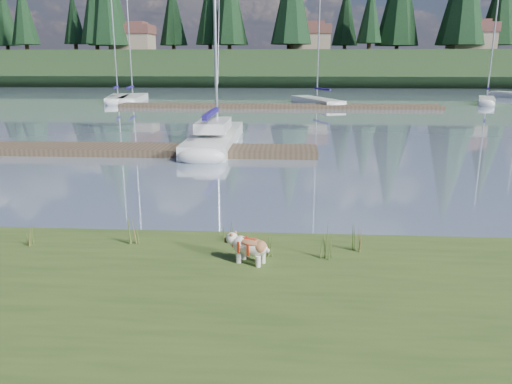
{
  "coord_description": "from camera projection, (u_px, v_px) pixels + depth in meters",
  "views": [
    {
      "loc": [
        2.83,
        -11.04,
        3.72
      ],
      "look_at": [
        2.14,
        -0.5,
        0.93
      ],
      "focal_mm": 35.0,
      "sensor_mm": 36.0,
      "label": 1
    }
  ],
  "objects": [
    {
      "name": "bank",
      "position": [
        47.0,
        367.0,
        5.95
      ],
      "size": [
        60.0,
        9.0,
        0.35
      ],
      "primitive_type": "cube",
      "color": "#3C521F",
      "rests_on": "ground"
    },
    {
      "name": "sailboat_bg_3",
      "position": [
        313.0,
        100.0,
        44.33
      ],
      "size": [
        4.81,
        8.72,
        12.72
      ],
      "rotation": [
        0.0,
        0.0,
        1.95
      ],
      "color": "silver",
      "rests_on": "ground"
    },
    {
      "name": "conifer_3",
      "position": [
        209.0,
        9.0,
        78.9
      ],
      "size": [
        4.84,
        4.84,
        12.25
      ],
      "color": "#382619",
      "rests_on": "ridge"
    },
    {
      "name": "house_1",
      "position": [
        310.0,
        37.0,
        78.05
      ],
      "size": [
        6.3,
        5.3,
        4.65
      ],
      "color": "gray",
      "rests_on": "ridge"
    },
    {
      "name": "mud_lip",
      "position": [
        148.0,
        244.0,
        10.22
      ],
      "size": [
        60.0,
        0.5,
        0.14
      ],
      "primitive_type": "cube",
      "color": "#33281C",
      "rests_on": "ground"
    },
    {
      "name": "weed_5",
      "position": [
        356.0,
        236.0,
        9.06
      ],
      "size": [
        0.17,
        0.14,
        0.66
      ],
      "color": "#475B23",
      "rests_on": "bank"
    },
    {
      "name": "sailboat_main",
      "position": [
        217.0,
        134.0,
        23.35
      ],
      "size": [
        1.99,
        9.37,
        13.4
      ],
      "rotation": [
        0.0,
        0.0,
        1.59
      ],
      "color": "silver",
      "rests_on": "ground"
    },
    {
      "name": "dock_near",
      "position": [
        123.0,
        150.0,
        20.68
      ],
      "size": [
        16.0,
        2.0,
        0.3
      ],
      "primitive_type": "cube",
      "color": "#4C3D2C",
      "rests_on": "ground"
    },
    {
      "name": "dock_far",
      "position": [
        279.0,
        106.0,
        40.57
      ],
      "size": [
        26.0,
        2.2,
        0.3
      ],
      "primitive_type": "cube",
      "color": "#4C3D2C",
      "rests_on": "ground"
    },
    {
      "name": "conifer_5",
      "position": [
        371.0,
        12.0,
        75.63
      ],
      "size": [
        3.96,
        3.96,
        10.35
      ],
      "color": "#382619",
      "rests_on": "ridge"
    },
    {
      "name": "ground",
      "position": [
        254.0,
        108.0,
        40.73
      ],
      "size": [
        200.0,
        200.0,
        0.0
      ],
      "primitive_type": "plane",
      "color": "#7E8EA7",
      "rests_on": "ground"
    },
    {
      "name": "weed_3",
      "position": [
        33.0,
        235.0,
        9.37
      ],
      "size": [
        0.17,
        0.14,
        0.45
      ],
      "color": "#475B23",
      "rests_on": "bank"
    },
    {
      "name": "sailboat_bg_4",
      "position": [
        486.0,
        100.0,
        44.78
      ],
      "size": [
        3.29,
        6.39,
        9.53
      ],
      "rotation": [
        0.0,
        0.0,
        1.23
      ],
      "color": "silver",
      "rests_on": "ground"
    },
    {
      "name": "weed_4",
      "position": [
        266.0,
        246.0,
        8.86
      ],
      "size": [
        0.17,
        0.14,
        0.41
      ],
      "color": "#475B23",
      "rests_on": "bank"
    },
    {
      "name": "house_0",
      "position": [
        133.0,
        37.0,
        78.85
      ],
      "size": [
        6.3,
        5.3,
        4.65
      ],
      "color": "gray",
      "rests_on": "ridge"
    },
    {
      "name": "weed_2",
      "position": [
        327.0,
        242.0,
        8.7
      ],
      "size": [
        0.17,
        0.14,
        0.74
      ],
      "color": "#475B23",
      "rests_on": "bank"
    },
    {
      "name": "weed_1",
      "position": [
        228.0,
        232.0,
        9.6
      ],
      "size": [
        0.17,
        0.14,
        0.43
      ],
      "color": "#475B23",
      "rests_on": "bank"
    },
    {
      "name": "sailboat_bg_0",
      "position": [
        119.0,
        98.0,
        47.08
      ],
      "size": [
        3.38,
        8.3,
        11.8
      ],
      "rotation": [
        0.0,
        0.0,
        1.8
      ],
      "color": "silver",
      "rests_on": "ground"
    },
    {
      "name": "sailboat_bg_1",
      "position": [
        134.0,
        98.0,
        47.48
      ],
      "size": [
        2.88,
        8.89,
        12.94
      ],
      "rotation": [
        0.0,
        0.0,
        1.71
      ],
      "color": "silver",
      "rests_on": "ground"
    },
    {
      "name": "weed_0",
      "position": [
        133.0,
        229.0,
        9.41
      ],
      "size": [
        0.17,
        0.14,
        0.71
      ],
      "color": "#475B23",
      "rests_on": "bank"
    },
    {
      "name": "house_2",
      "position": [
        472.0,
        36.0,
        74.61
      ],
      "size": [
        6.3,
        5.3,
        4.65
      ],
      "color": "gray",
      "rests_on": "ridge"
    },
    {
      "name": "ridge",
      "position": [
        272.0,
        69.0,
        81.59
      ],
      "size": [
        200.0,
        20.0,
        5.0
      ],
      "primitive_type": "cube",
      "color": "#1D3218",
      "rests_on": "ground"
    },
    {
      "name": "bulldog",
      "position": [
        249.0,
        246.0,
        8.51
      ],
      "size": [
        0.83,
        0.56,
        0.49
      ],
      "rotation": [
        0.0,
        0.0,
        2.74
      ],
      "color": "silver",
      "rests_on": "bank"
    },
    {
      "name": "conifer_1",
      "position": [
        23.0,
        12.0,
        79.94
      ],
      "size": [
        4.4,
        4.4,
        11.3
      ],
      "color": "#382619",
      "rests_on": "ridge"
    }
  ]
}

